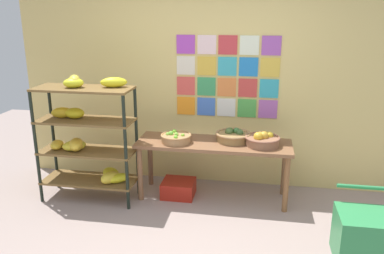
# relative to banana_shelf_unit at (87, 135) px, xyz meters

# --- Properties ---
(back_wall_with_art) EXTENTS (4.74, 0.07, 2.65)m
(back_wall_with_art) POSITION_rel_banana_shelf_unit_xyz_m (1.27, 0.76, 0.55)
(back_wall_with_art) COLOR #DEC573
(back_wall_with_art) RESTS_ON ground
(banana_shelf_unit) EXTENTS (1.08, 0.44, 1.46)m
(banana_shelf_unit) POSITION_rel_banana_shelf_unit_xyz_m (0.00, 0.00, 0.00)
(banana_shelf_unit) COLOR black
(banana_shelf_unit) RESTS_ON ground
(display_table) EXTENTS (1.76, 0.56, 0.69)m
(display_table) POSITION_rel_banana_shelf_unit_xyz_m (1.42, 0.26, -0.18)
(display_table) COLOR brown
(display_table) RESTS_ON ground
(fruit_basket_left) EXTENTS (0.35, 0.35, 0.13)m
(fruit_basket_left) POSITION_rel_banana_shelf_unit_xyz_m (0.99, 0.19, -0.04)
(fruit_basket_left) COLOR #AC7F51
(fruit_basket_left) RESTS_ON display_table
(fruit_basket_right) EXTENTS (0.41, 0.41, 0.15)m
(fruit_basket_right) POSITION_rel_banana_shelf_unit_xyz_m (1.63, 0.35, -0.03)
(fruit_basket_right) COLOR olive
(fruit_basket_right) RESTS_ON display_table
(fruit_basket_back_right) EXTENTS (0.39, 0.39, 0.17)m
(fruit_basket_back_right) POSITION_rel_banana_shelf_unit_xyz_m (1.97, 0.25, -0.02)
(fruit_basket_back_right) COLOR #916247
(fruit_basket_back_right) RESTS_ON display_table
(produce_crate_under_table) EXTENTS (0.38, 0.34, 0.19)m
(produce_crate_under_table) POSITION_rel_banana_shelf_unit_xyz_m (1.01, 0.22, -0.68)
(produce_crate_under_table) COLOR #A92114
(produce_crate_under_table) RESTS_ON ground
(shopping_cart) EXTENTS (0.61, 0.41, 0.86)m
(shopping_cart) POSITION_rel_banana_shelf_unit_xyz_m (2.82, -1.27, -0.27)
(shopping_cart) COLOR black
(shopping_cart) RESTS_ON ground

